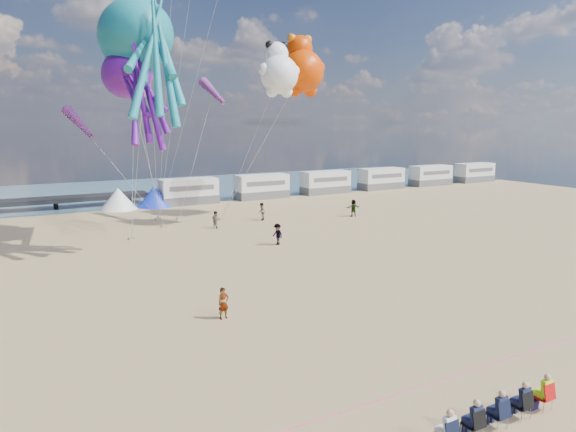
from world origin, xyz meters
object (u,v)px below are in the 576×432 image
Objects in this scene: kite_octopus_purple at (126,74)px; kite_teddy_orange at (303,72)px; spectator_row at (498,408)px; windsock_left at (143,89)px; beachgoer_2 at (277,234)px; beachgoer_4 at (353,208)px; motorhome_4 at (431,175)px; sandbag_d at (179,218)px; motorhome_5 at (475,173)px; sandbag_c at (221,219)px; tent_blue at (155,196)px; motorhome_3 at (381,179)px; beachgoer_1 at (215,220)px; sandbag_a at (132,238)px; motorhome_0 at (189,191)px; sandbag_e at (158,219)px; windsock_mid at (213,92)px; tent_white at (118,199)px; kite_panda at (279,74)px; sandbag_b at (164,226)px; beachgoer_7 at (262,212)px; windsock_right at (79,123)px; motorhome_1 at (262,187)px; cooler_navy at (531,404)px; motorhome_2 at (325,182)px; standing_person at (224,303)px; kite_octopus_teal at (135,36)px.

kite_teddy_orange is at bearing -13.41° from kite_octopus_purple.
windsock_left reaches higher than spectator_row.
beachgoer_2 is 14.40m from beachgoer_4.
sandbag_d is at bearing -168.01° from motorhome_4.
motorhome_5 is 49.23m from sandbag_c.
motorhome_4 is at bearing 0.00° from tent_blue.
motorhome_3 is 1.00× the size of motorhome_5.
beachgoer_1 reaches higher than sandbag_a.
motorhome_4 is 64.94m from spectator_row.
sandbag_e is at bearing -125.12° from motorhome_0.
beachgoer_2 is 0.33× the size of windsock_mid.
sandbag_e is 20.33m from kite_teddy_orange.
tent_white is 8.00× the size of sandbag_c.
sandbag_e is 18.18m from kite_panda.
sandbag_b is (-5.92, 11.03, -0.73)m from beachgoer_2.
tent_white reaches higher than sandbag_d.
beachgoer_7 is 18.11m from windsock_right.
motorhome_3 reaches higher than sandbag_a.
sandbag_d is 13.50m from windsock_right.
sandbag_b is at bearing 152.65° from kite_panda.
motorhome_1 is at bearing 41.98° from windsock_mid.
motorhome_1 is 17.81m from windsock_mid.
kite_panda is (7.31, 31.79, 13.47)m from cooler_navy.
motorhome_1 is 18.88m from beachgoer_1.
beachgoer_4 is at bearing -113.48° from motorhome_2.
sandbag_a is 10.19m from windsock_right.
sandbag_d is (-1.60, 5.80, -0.67)m from beachgoer_1.
motorhome_0 reaches higher than sandbag_d.
beachgoer_4 is (-16.40, -15.88, -0.63)m from motorhome_3.
motorhome_2 is 1.00× the size of motorhome_4.
kite_panda is at bearing -29.88° from windsock_right.
sandbag_e is (3.97, 27.14, -0.67)m from standing_person.
tent_blue is 2.55× the size of standing_person.
sandbag_a is at bearing -63.72° from windsock_right.
windsock_left is at bearing 175.56° from kite_panda.
motorhome_1 is at bearing 33.58° from sandbag_d.
sandbag_c is 1.00× the size of sandbag_e.
beachgoer_7 is 0.14× the size of kite_octopus_teal.
kite_octopus_purple reaches higher than tent_white.
beachgoer_4 is 15.36m from kite_panda.
beachgoer_2 is 0.29× the size of kite_panda.
motorhome_0 is 1.42× the size of windsock_right.
sandbag_a is at bearing 173.47° from kite_panda.
standing_person is 23.49m from kite_octopus_purple.
standing_person is at bearing 46.67° from beachgoer_4.
beachgoer_7 is 3.44× the size of sandbag_c.
sandbag_a and sandbag_d have the same top height.
motorhome_5 is 4.22× the size of beachgoer_1.
motorhome_5 is at bearing 43.02° from cooler_navy.
motorhome_5 is 13.20× the size of sandbag_e.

